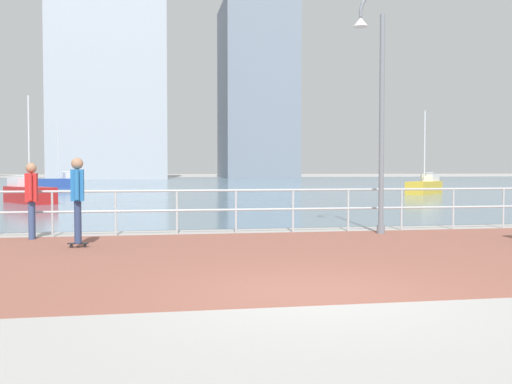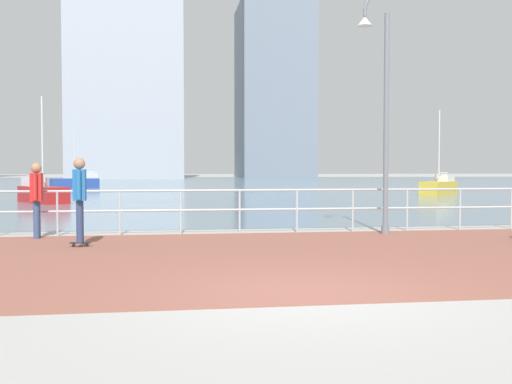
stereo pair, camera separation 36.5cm
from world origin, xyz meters
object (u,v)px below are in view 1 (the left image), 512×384
Objects in this scene: lamppost at (376,99)px; bystander at (32,194)px; skateboarder at (78,193)px; sailboat_gray at (28,193)px; sailboat_blue at (60,182)px; sailboat_teal at (425,186)px.

bystander is at bearing 178.15° from lamppost.
sailboat_gray is (-3.97, 15.91, -0.61)m from skateboarder.
lamppost is 36.49m from sailboat_blue.
bystander is 27.55m from sailboat_teal.
sailboat_gray reaches higher than bystander.
lamppost is 18.24m from sailboat_gray.
skateboarder is at bearing -129.44° from sailboat_teal.
sailboat_gray is 22.48m from sailboat_teal.
sailboat_blue is 27.12m from sailboat_teal.
sailboat_blue reaches higher than sailboat_gray.
lamppost is at bearing -118.72° from sailboat_teal.
bystander is (-7.83, 0.25, -2.21)m from lamppost.
sailboat_gray is at bearing -165.31° from sailboat_teal.
sailboat_teal is (11.10, 20.26, -2.72)m from lamppost.
bystander is at bearing -82.89° from sailboat_blue.
lamppost reaches higher than sailboat_blue.
lamppost is at bearing -53.84° from sailboat_gray.
bystander is at bearing 125.92° from skateboarder.
skateboarder is 27.98m from sailboat_teal.
sailboat_gray is at bearing 126.16° from lamppost.
sailboat_blue is (-4.25, 34.07, -0.51)m from bystander.
sailboat_blue is 1.00× the size of sailboat_teal.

